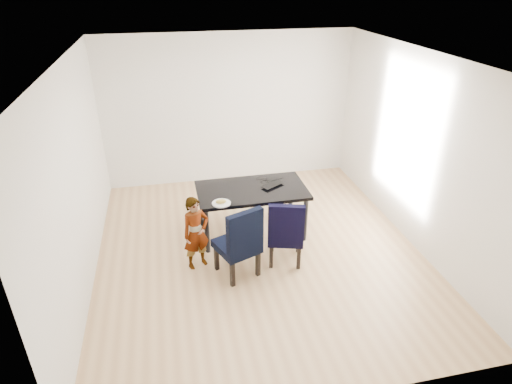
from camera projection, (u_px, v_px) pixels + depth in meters
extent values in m
cube|color=tan|center=(259.00, 251.00, 6.17)|extent=(4.50, 5.00, 0.01)
cube|color=white|center=(260.00, 57.00, 4.92)|extent=(4.50, 5.00, 0.01)
cube|color=white|center=(229.00, 110.00, 7.71)|extent=(4.50, 0.01, 2.70)
cube|color=white|center=(329.00, 290.00, 3.37)|extent=(4.50, 0.01, 2.70)
cube|color=white|center=(76.00, 181.00, 5.12)|extent=(0.01, 5.00, 2.70)
cube|color=white|center=(417.00, 151.00, 5.97)|extent=(0.01, 5.00, 2.70)
cube|color=black|center=(252.00, 211.00, 6.43)|extent=(1.60, 0.90, 0.75)
cube|color=black|center=(237.00, 240.00, 5.49)|extent=(0.65, 0.66, 1.03)
cube|color=black|center=(286.00, 230.00, 5.76)|extent=(0.58, 0.60, 0.97)
imported|color=#D35711|center=(196.00, 233.00, 5.63)|extent=(0.44, 0.38, 1.03)
cylinder|color=silver|center=(221.00, 203.00, 5.85)|extent=(0.32, 0.32, 0.01)
ellipsoid|color=#A3893A|center=(221.00, 201.00, 5.82)|extent=(0.16, 0.11, 0.06)
imported|color=black|center=(270.00, 184.00, 6.36)|extent=(0.42, 0.38, 0.03)
torus|color=black|center=(265.00, 181.00, 6.47)|extent=(0.19, 0.19, 0.01)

